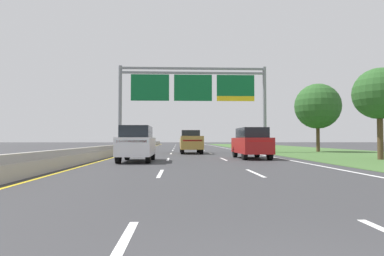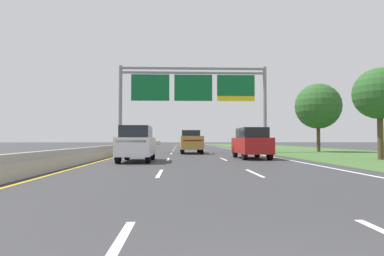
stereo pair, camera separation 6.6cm
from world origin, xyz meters
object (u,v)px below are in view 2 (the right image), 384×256
Objects in this scene: car_white_left_lane_suv at (137,143)px; car_grey_centre_lane_sedan at (187,143)px; overhead_sign_gantry at (193,91)px; roadside_tree_mid at (318,106)px; car_red_right_lane_suv at (251,143)px; pickup_truck_gold at (191,142)px; roadside_tree_near at (380,94)px.

car_grey_centre_lane_sedan is at bearing -6.60° from car_white_left_lane_suv.
overhead_sign_gantry is 19.60m from car_grey_centre_lane_sedan.
roadside_tree_mid is at bearing -50.29° from car_white_left_lane_suv.
car_red_right_lane_suv is at bearing -172.87° from car_grey_centre_lane_sedan.
overhead_sign_gantry is at bearing -175.92° from roadside_tree_mid.
car_grey_centre_lane_sedan is 22.78m from roadside_tree_mid.
car_white_left_lane_suv is at bearing 161.46° from pickup_truck_gold.
roadside_tree_near reaches higher than car_white_left_lane_suv.
roadside_tree_mid is at bearing -143.21° from car_grey_centre_lane_sedan.
car_grey_centre_lane_sedan is (0.01, 20.78, -0.26)m from pickup_truck_gold.
roadside_tree_near reaches higher than car_grey_centre_lane_sedan.
car_red_right_lane_suv is 0.79× the size of roadside_tree_near.
car_grey_centre_lane_sedan is at bearing 6.28° from car_red_right_lane_suv.
roadside_tree_near is at bearing -159.38° from car_grey_centre_lane_sedan.
pickup_truck_gold is at bearing 138.86° from roadside_tree_near.
car_white_left_lane_suv is 1.07× the size of car_grey_centre_lane_sedan.
overhead_sign_gantry is 3.18× the size of car_red_right_lane_suv.
pickup_truck_gold is 14.33m from roadside_tree_mid.
overhead_sign_gantry is 2.09× the size of roadside_tree_mid.
pickup_truck_gold is at bearing -98.44° from overhead_sign_gantry.
pickup_truck_gold is 0.75× the size of roadside_tree_mid.
overhead_sign_gantry is at bearing -16.52° from car_white_left_lane_suv.
roadside_tree_mid reaches higher than pickup_truck_gold.
car_white_left_lane_suv is 22.67m from roadside_tree_mid.
car_white_left_lane_suv is (-3.65, -11.45, 0.02)m from pickup_truck_gold.
roadside_tree_mid is at bearing -40.91° from car_red_right_lane_suv.
roadside_tree_mid reaches higher than car_grey_centre_lane_sedan.
overhead_sign_gantry reaches higher than pickup_truck_gold.
roadside_tree_near is at bearing -102.72° from car_red_right_lane_suv.
overhead_sign_gantry is 12.37m from car_red_right_lane_suv.
roadside_tree_mid reaches higher than car_red_right_lane_suv.
pickup_truck_gold is 1.15× the size of car_white_left_lane_suv.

